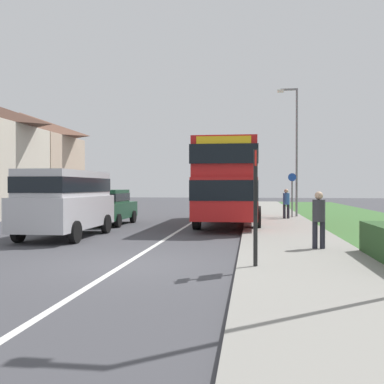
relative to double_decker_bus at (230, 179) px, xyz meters
name	(u,v)px	position (x,y,z in m)	size (l,w,h in m)	color
ground_plane	(124,265)	(-1.91, -11.37, -2.14)	(120.00, 120.00, 0.00)	#424247
lane_marking_centre	(179,231)	(-1.91, -3.37, -2.14)	(0.14, 60.00, 0.01)	silver
pavement_near_side	(288,236)	(2.29, -5.37, -2.08)	(3.20, 68.00, 0.12)	gray
double_decker_bus	(230,179)	(0.00, 0.00, 0.00)	(2.80, 10.15, 3.70)	red
parked_van_silver	(66,198)	(-5.48, -6.27, -0.75)	(2.11, 4.96, 2.35)	#B7B7BC
parked_car_dark_green	(108,206)	(-5.63, -1.16, -1.24)	(1.88, 4.15, 1.65)	#19472D
pedestrian_at_stop	(319,217)	(2.82, -8.89, -1.17)	(0.34, 0.34, 1.67)	#23232D
pedestrian_walking_away	(286,202)	(2.84, 2.52, -1.17)	(0.34, 0.34, 1.67)	#23232D
bus_stop_sign	(256,199)	(1.09, -11.78, -0.60)	(0.09, 0.52, 2.60)	black
cycle_route_sign	(292,193)	(3.23, 3.56, -0.71)	(0.44, 0.08, 2.52)	slate
street_lamp_mid	(295,144)	(3.43, 4.24, 2.04)	(1.14, 0.20, 7.27)	slate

